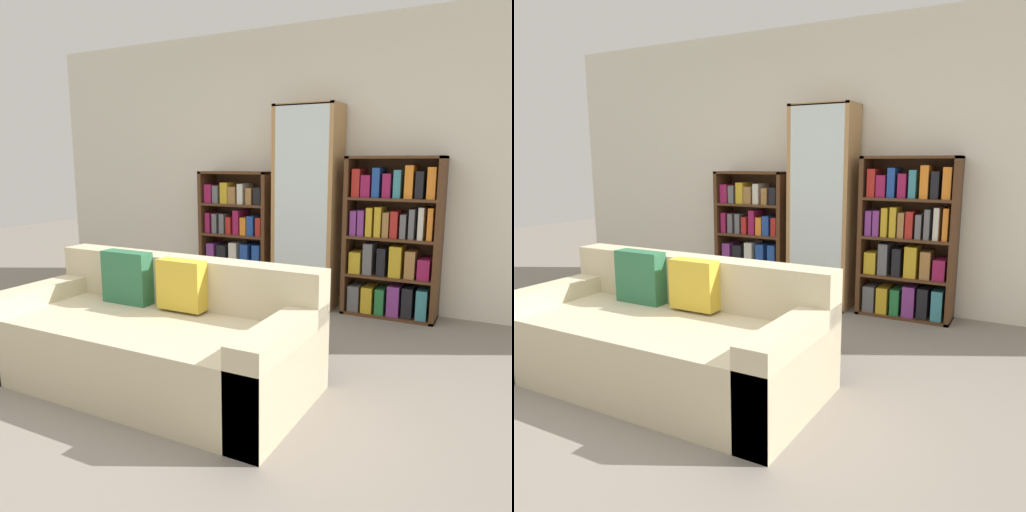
% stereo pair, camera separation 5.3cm
% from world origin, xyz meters
% --- Properties ---
extents(ground_plane, '(16.00, 16.00, 0.00)m').
position_xyz_m(ground_plane, '(0.00, 0.00, 0.00)').
color(ground_plane, gray).
extents(wall_back, '(6.61, 0.06, 2.70)m').
position_xyz_m(wall_back, '(0.00, 2.74, 1.35)').
color(wall_back, silver).
rests_on(wall_back, ground).
extents(couch, '(2.03, 0.95, 0.80)m').
position_xyz_m(couch, '(-0.21, 0.42, 0.28)').
color(couch, beige).
rests_on(couch, ground).
extents(bookshelf_left, '(0.78, 0.32, 1.30)m').
position_xyz_m(bookshelf_left, '(-0.79, 2.54, 0.62)').
color(bookshelf_left, '#4C2D19').
rests_on(bookshelf_left, ground).
extents(display_cabinet, '(0.61, 0.36, 1.93)m').
position_xyz_m(display_cabinet, '(-0.01, 2.52, 0.97)').
color(display_cabinet, '#AD7F4C').
rests_on(display_cabinet, ground).
extents(bookshelf_right, '(0.84, 0.32, 1.45)m').
position_xyz_m(bookshelf_right, '(0.81, 2.54, 0.69)').
color(bookshelf_right, '#4C2D19').
rests_on(bookshelf_right, ground).
extents(wine_bottle, '(0.08, 0.08, 0.34)m').
position_xyz_m(wine_bottle, '(0.50, 1.31, 0.14)').
color(wine_bottle, black).
rests_on(wine_bottle, ground).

